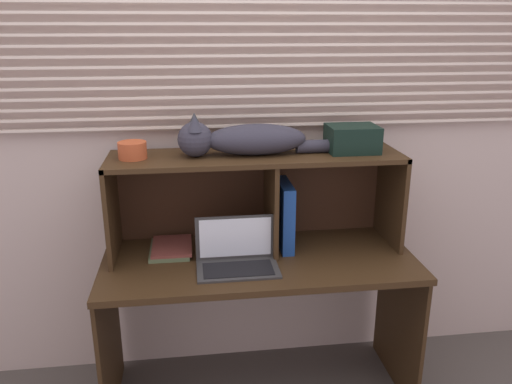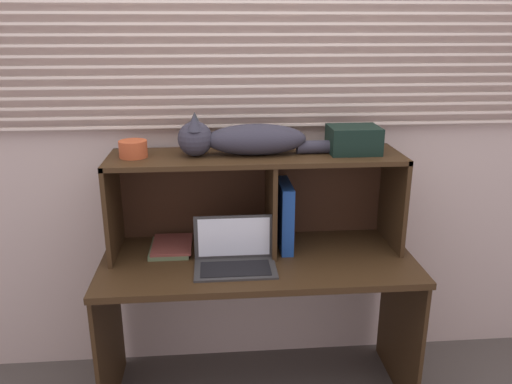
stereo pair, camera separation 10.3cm
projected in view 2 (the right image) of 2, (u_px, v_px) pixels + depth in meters
The scene contains 9 objects.
back_panel_with_blinds at pixel (252, 129), 2.50m from camera, with size 4.40×0.08×2.50m.
desk at pixel (258, 286), 2.38m from camera, with size 1.43×0.61×0.74m.
hutch_shelf_unit at pixel (257, 181), 2.38m from camera, with size 1.33×0.35×0.46m.
cat at pixel (245, 139), 2.28m from camera, with size 0.82×0.17×0.19m.
laptop at pixel (235, 256), 2.24m from camera, with size 0.36×0.21×0.21m.
binder_upright at pixel (285, 215), 2.41m from camera, with size 0.06×0.25×0.32m, color navy.
book_stack at pixel (171, 247), 2.41m from camera, with size 0.19×0.24×0.03m.
small_basket at pixel (133, 149), 2.25m from camera, with size 0.12×0.12×0.07m, color #B34C28.
storage_box at pixel (353, 140), 2.32m from camera, with size 0.23×0.18×0.12m, color black.
Camera 2 is at (-0.19, -1.91, 1.75)m, focal length 35.75 mm.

